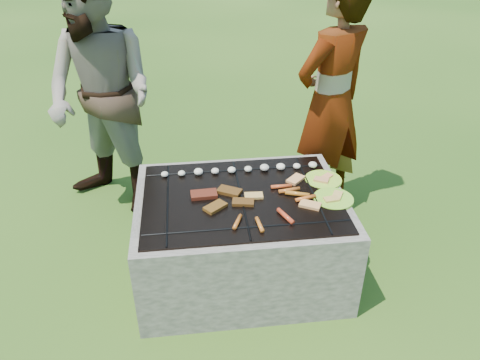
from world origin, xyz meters
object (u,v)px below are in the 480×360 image
object	(u,v)px
fire_pit	(241,238)
plate_near	(333,199)
plate_far	(323,180)
bystander	(101,97)
cook	(331,102)

from	to	relation	value
fire_pit	plate_near	size ratio (longest dim) A/B	4.33
plate_far	bystander	world-z (taller)	bystander
plate_near	cook	bearing A→B (deg)	76.68
bystander	plate_far	bearing A→B (deg)	8.80
plate_near	fire_pit	bearing A→B (deg)	170.66
cook	fire_pit	bearing A→B (deg)	14.22
plate_near	cook	distance (m)	0.89
fire_pit	cook	size ratio (longest dim) A/B	0.72
fire_pit	plate_near	distance (m)	0.66
plate_far	plate_near	size ratio (longest dim) A/B	0.98
plate_far	plate_near	xyz separation A→B (m)	(0.00, -0.23, 0.00)
plate_far	fire_pit	bearing A→B (deg)	-166.42
plate_far	bystander	bearing A→B (deg)	150.90
cook	plate_far	bearing A→B (deg)	42.03
bystander	plate_near	bearing A→B (deg)	2.51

